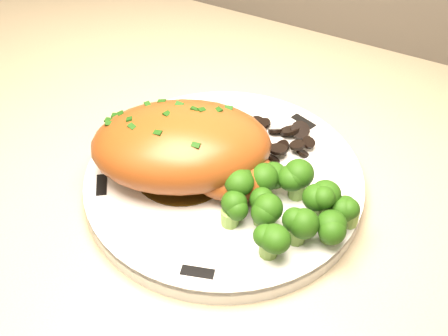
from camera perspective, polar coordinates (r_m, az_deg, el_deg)
The scene contains 11 objects.
counter at distance 1.13m, azimuth -12.88°, elevation -11.98°, with size 2.21×0.73×1.07m.
plate at distance 0.61m, azimuth 0.00°, elevation -1.36°, with size 0.30×0.30×0.02m, color silver.
rim_accent_0 at distance 0.67m, azimuth 8.07°, elevation 4.68°, with size 0.03×0.01×0.00m, color black.
rim_accent_1 at distance 0.69m, azimuth -4.62°, elevation 6.19°, with size 0.03×0.01×0.00m, color black.
rim_accent_2 at distance 0.60m, azimuth -12.31°, elevation -1.72°, with size 0.03×0.01×0.00m, color black.
rim_accent_3 at distance 0.52m, azimuth -2.70°, elevation -10.55°, with size 0.03×0.01×0.00m, color black.
rim_accent_4 at distance 0.57m, azimuth 11.56°, elevation -5.01°, with size 0.03×0.01×0.00m, color black.
gravy_pool at distance 0.60m, azimuth -4.18°, elevation -0.25°, with size 0.11×0.11×0.00m, color #322209.
chicken_breast at distance 0.58m, azimuth -3.73°, elevation 1.96°, with size 0.23×0.20×0.07m.
mushroom_pile at distance 0.63m, azimuth 4.11°, elevation 2.73°, with size 0.09×0.07×0.02m.
broccoli_florets at distance 0.54m, azimuth 6.32°, elevation -3.70°, with size 0.14×0.11×0.04m.
Camera 1 is at (0.48, 1.24, 1.39)m, focal length 45.00 mm.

